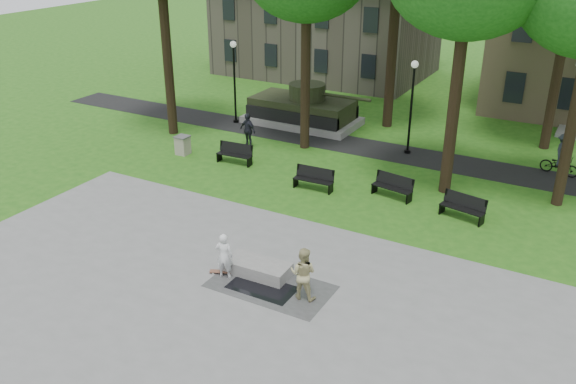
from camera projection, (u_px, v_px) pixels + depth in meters
name	position (u px, v px, depth m)	size (l,w,h in m)	color
ground	(279.00, 257.00, 21.60)	(120.00, 120.00, 0.00)	#215614
plaza	(194.00, 334.00, 17.61)	(22.00, 16.00, 0.02)	gray
footpath	(396.00, 153.00, 31.15)	(44.00, 2.60, 0.01)	black
building_left	(327.00, 25.00, 46.10)	(15.00, 10.00, 7.20)	#4C443D
lamp_left	(234.00, 75.00, 34.68)	(0.36, 0.36, 4.73)	black
lamp_mid	(412.00, 100.00, 30.03)	(0.36, 0.36, 4.73)	black
tank_monument	(303.00, 109.00, 35.26)	(7.45, 3.40, 2.40)	gray
puddle	(262.00, 288.00, 19.78)	(2.20, 1.20, 0.00)	black
concrete_block	(258.00, 268.00, 20.46)	(2.20, 1.00, 0.45)	gray
skateboard	(221.00, 272.00, 20.57)	(0.78, 0.20, 0.07)	brown
skateboarder	(224.00, 256.00, 20.06)	(0.59, 0.39, 1.61)	silver
friend_watching	(303.00, 273.00, 18.92)	(0.85, 0.67, 1.76)	tan
pedestrian_walker	(248.00, 130.00, 31.69)	(1.05, 0.44, 1.80)	black
cyclist	(561.00, 158.00, 28.24)	(1.85, 1.09, 1.99)	black
park_bench_0	(235.00, 153.00, 29.68)	(1.83, 0.64, 1.00)	black
park_bench_1	(314.00, 178.00, 26.81)	(1.82, 0.59, 1.00)	black
park_bench_2	(393.00, 186.00, 26.05)	(1.85, 0.84, 1.00)	black
park_bench_3	(463.00, 206.00, 24.19)	(1.85, 0.89, 1.00)	black
trash_bin	(183.00, 145.00, 30.83)	(0.66, 0.66, 0.96)	gray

